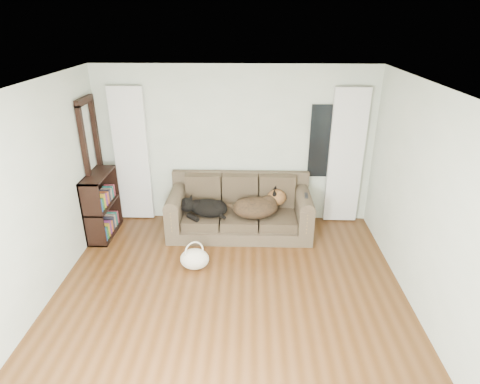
{
  "coord_description": "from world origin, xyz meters",
  "views": [
    {
      "loc": [
        0.25,
        -3.79,
        3.28
      ],
      "look_at": [
        0.1,
        1.6,
        0.88
      ],
      "focal_mm": 30.0,
      "sensor_mm": 36.0,
      "label": 1
    }
  ],
  "objects_px": {
    "tote_bag": "(195,258)",
    "bookshelf": "(102,206)",
    "dog_black_lab": "(206,208)",
    "sofa": "(240,207)",
    "dog_shepherd": "(258,207)"
  },
  "relations": [
    {
      "from": "tote_bag",
      "to": "bookshelf",
      "type": "bearing_deg",
      "value": 149.74
    },
    {
      "from": "sofa",
      "to": "dog_black_lab",
      "type": "xyz_separation_m",
      "value": [
        -0.53,
        -0.1,
        0.03
      ]
    },
    {
      "from": "dog_shepherd",
      "to": "dog_black_lab",
      "type": "bearing_deg",
      "value": -9.21
    },
    {
      "from": "sofa",
      "to": "dog_shepherd",
      "type": "height_order",
      "value": "sofa"
    },
    {
      "from": "bookshelf",
      "to": "tote_bag",
      "type": "bearing_deg",
      "value": -26.23
    },
    {
      "from": "tote_bag",
      "to": "sofa",
      "type": "bearing_deg",
      "value": 60.23
    },
    {
      "from": "sofa",
      "to": "tote_bag",
      "type": "xyz_separation_m",
      "value": [
        -0.6,
        -1.05,
        -0.29
      ]
    },
    {
      "from": "dog_black_lab",
      "to": "tote_bag",
      "type": "xyz_separation_m",
      "value": [
        -0.07,
        -0.96,
        -0.32
      ]
    },
    {
      "from": "sofa",
      "to": "tote_bag",
      "type": "bearing_deg",
      "value": -119.77
    },
    {
      "from": "dog_black_lab",
      "to": "sofa",
      "type": "bearing_deg",
      "value": 28.13
    },
    {
      "from": "dog_black_lab",
      "to": "bookshelf",
      "type": "distance_m",
      "value": 1.65
    },
    {
      "from": "dog_black_lab",
      "to": "bookshelf",
      "type": "bearing_deg",
      "value": -160.93
    },
    {
      "from": "sofa",
      "to": "tote_bag",
      "type": "relative_size",
      "value": 5.59
    },
    {
      "from": "dog_black_lab",
      "to": "dog_shepherd",
      "type": "distance_m",
      "value": 0.82
    },
    {
      "from": "dog_shepherd",
      "to": "bookshelf",
      "type": "relative_size",
      "value": 0.72
    }
  ]
}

